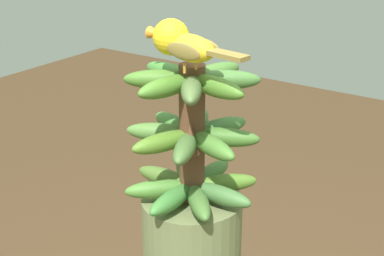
# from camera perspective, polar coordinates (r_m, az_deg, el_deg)

# --- Properties ---
(banana_bunch) EXTENTS (0.26, 0.26, 0.27)m
(banana_bunch) POSITION_cam_1_polar(r_m,az_deg,el_deg) (1.11, -0.00, -0.66)
(banana_bunch) COLOR brown
(banana_bunch) RESTS_ON banana_tree
(perched_bird) EXTENTS (0.22, 0.07, 0.09)m
(perched_bird) POSITION_cam_1_polar(r_m,az_deg,el_deg) (1.03, -1.06, 8.26)
(perched_bird) COLOR #C68933
(perched_bird) RESTS_ON banana_bunch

